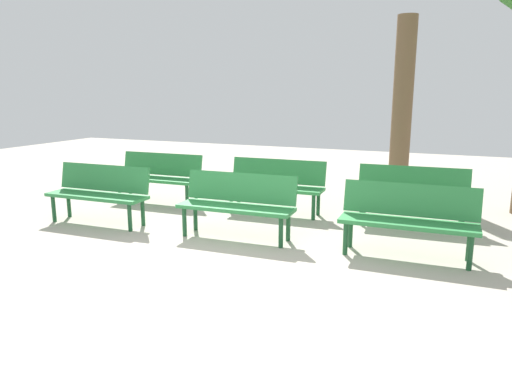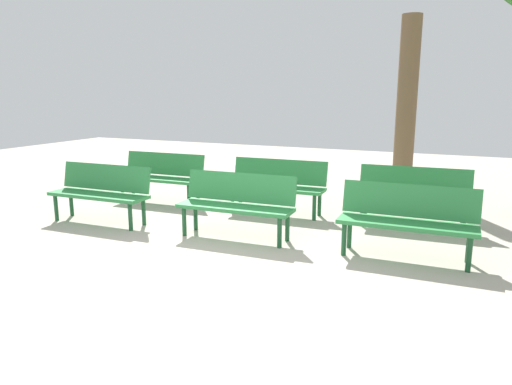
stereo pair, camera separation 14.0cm
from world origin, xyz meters
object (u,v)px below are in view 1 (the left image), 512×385
bench_r0_c0 (100,190)px  bench_r1_c1 (276,183)px  bench_r1_c0 (159,174)px  bench_r0_c2 (408,216)px  bench_r1_c2 (412,192)px  tree_0 (402,104)px  bench_r0_c1 (238,201)px

bench_r0_c0 → bench_r1_c1: size_ratio=1.00×
bench_r0_c0 → bench_r1_c0: size_ratio=1.00×
bench_r0_c2 → bench_r1_c2: bearing=92.2°
bench_r1_c0 → bench_r1_c1: same height
bench_r1_c2 → bench_r1_c1: bearing=179.2°
tree_0 → bench_r1_c2: bearing=-79.8°
bench_r0_c1 → bench_r0_c2: bearing=0.6°
bench_r0_c0 → bench_r1_c1: (2.25, 1.61, 0.00)m
bench_r0_c0 → bench_r0_c1: same height
bench_r1_c1 → bench_r0_c0: bearing=-146.4°
bench_r0_c1 → bench_r1_c0: 2.60m
bench_r1_c0 → tree_0: (3.83, 3.06, 1.21)m
bench_r0_c1 → bench_r1_c1: bearing=87.6°
bench_r0_c0 → bench_r1_c1: 2.77m
bench_r0_c1 → bench_r1_c0: (-2.21, 1.37, 0.00)m
bench_r0_c2 → bench_r1_c0: 4.61m
bench_r0_c1 → bench_r1_c0: bearing=146.1°
bench_r0_c0 → bench_r1_c0: bearing=87.3°
bench_r1_c1 → bench_r1_c2: 2.13m
bench_r0_c0 → bench_r0_c2: size_ratio=1.00×
bench_r0_c2 → bench_r1_c2: 1.44m
bench_r0_c1 → bench_r1_c2: same height
bench_r0_c1 → bench_r1_c1: 1.46m
bench_r1_c1 → bench_r1_c2: bearing=0.2°
bench_r1_c1 → tree_0: (1.61, 2.97, 1.21)m
bench_r0_c1 → tree_0: tree_0 is taller
bench_r0_c1 → bench_r0_c2: 2.23m
tree_0 → bench_r0_c1: bearing=-110.1°
bench_r0_c2 → bench_r1_c0: size_ratio=1.00×
bench_r0_c2 → bench_r1_c0: bearing=163.0°
bench_r1_c0 → tree_0: size_ratio=0.47×
bench_r0_c0 → bench_r1_c1: bearing=34.1°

